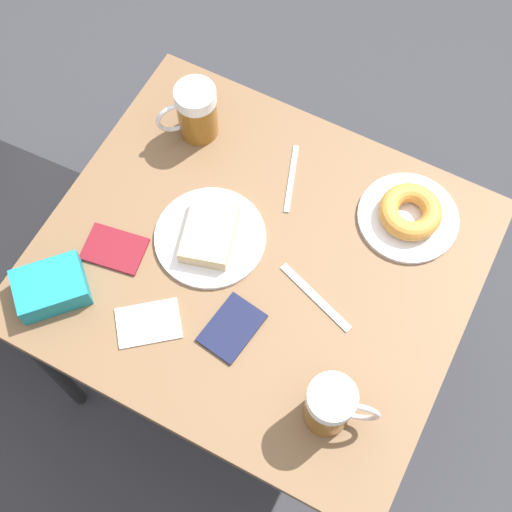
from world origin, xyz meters
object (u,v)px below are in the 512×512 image
at_px(plate_with_donut, 409,214).
at_px(passport_near_edge, 115,249).
at_px(fork, 291,178).
at_px(plate_with_cake, 210,235).
at_px(knife, 315,297).
at_px(blue_pouch, 51,287).
at_px(beer_mug_left, 331,406).
at_px(beer_mug_center, 196,112).
at_px(passport_far_edge, 232,328).
at_px(napkin_folded, 149,323).

distance_m(plate_with_donut, passport_near_edge, 0.63).
bearing_deg(plate_with_donut, fork, 95.81).
distance_m(plate_with_cake, knife, 0.26).
bearing_deg(blue_pouch, beer_mug_left, -86.82).
distance_m(beer_mug_center, passport_far_edge, 0.49).
xyz_separation_m(beer_mug_left, beer_mug_center, (0.45, 0.54, 0.00)).
bearing_deg(napkin_folded, passport_far_edge, -65.95).
height_order(plate_with_cake, passport_near_edge, plate_with_cake).
bearing_deg(fork, beer_mug_center, 86.21).
distance_m(plate_with_cake, blue_pouch, 0.34).
bearing_deg(knife, beer_mug_center, 59.36).
xyz_separation_m(napkin_folded, fork, (0.43, -0.10, -0.00)).
bearing_deg(beer_mug_left, beer_mug_center, 50.08).
bearing_deg(plate_with_donut, napkin_folded, 141.27).
bearing_deg(knife, plate_with_cake, 85.72).
distance_m(napkin_folded, passport_far_edge, 0.17).
height_order(beer_mug_left, passport_near_edge, beer_mug_left).
height_order(plate_with_cake, blue_pouch, blue_pouch).
bearing_deg(blue_pouch, fork, -33.69).
distance_m(beer_mug_left, napkin_folded, 0.40).
bearing_deg(passport_near_edge, blue_pouch, 157.62).
distance_m(beer_mug_left, beer_mug_center, 0.70).
bearing_deg(beer_mug_center, napkin_folded, -162.65).
bearing_deg(napkin_folded, fork, -13.56).
height_order(plate_with_donut, knife, plate_with_donut).
bearing_deg(plate_with_cake, beer_mug_center, 35.00).
xyz_separation_m(beer_mug_center, knife, (-0.24, -0.41, -0.07)).
xyz_separation_m(plate_with_cake, fork, (0.21, -0.09, -0.01)).
relative_size(beer_mug_left, beer_mug_center, 1.00).
bearing_deg(plate_with_cake, passport_near_edge, 125.23).
height_order(plate_with_donut, beer_mug_left, beer_mug_left).
relative_size(beer_mug_left, blue_pouch, 0.82).
bearing_deg(beer_mug_center, beer_mug_left, -129.92).
xyz_separation_m(beer_mug_center, napkin_folded, (-0.45, -0.14, -0.07)).
bearing_deg(passport_far_edge, napkin_folded, 114.05).
height_order(beer_mug_left, fork, beer_mug_left).
xyz_separation_m(beer_mug_center, blue_pouch, (-0.48, 0.06, -0.04)).
xyz_separation_m(napkin_folded, blue_pouch, (-0.03, 0.21, 0.03)).
bearing_deg(plate_with_cake, napkin_folded, 175.61).
height_order(napkin_folded, fork, same).
height_order(plate_with_cake, passport_far_edge, plate_with_cake).
height_order(plate_with_cake, beer_mug_left, beer_mug_left).
distance_m(passport_far_edge, blue_pouch, 0.37).
xyz_separation_m(beer_mug_left, blue_pouch, (-0.03, 0.60, -0.04)).
xyz_separation_m(beer_mug_center, passport_far_edge, (-0.38, -0.29, -0.07)).
height_order(knife, passport_near_edge, passport_near_edge).
relative_size(plate_with_donut, napkin_folded, 1.42).
relative_size(plate_with_cake, beer_mug_center, 1.68).
relative_size(beer_mug_center, napkin_folded, 0.92).
xyz_separation_m(knife, blue_pouch, (-0.24, 0.48, 0.03)).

